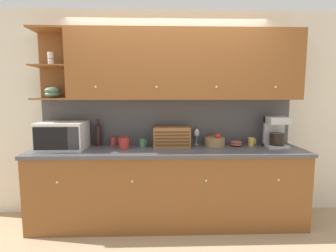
{
  "coord_description": "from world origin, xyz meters",
  "views": [
    {
      "loc": [
        -0.1,
        -3.38,
        1.56
      ],
      "look_at": [
        0.0,
        -0.23,
        1.18
      ],
      "focal_mm": 28.0,
      "sensor_mm": 36.0,
      "label": 1
    }
  ],
  "objects_px": {
    "storage_canister": "(124,143)",
    "mug_blue_second": "(252,142)",
    "mug_patterned_third": "(114,141)",
    "fruit_basket": "(215,141)",
    "mug": "(143,143)",
    "wine_glass": "(197,134)",
    "coffee_maker": "(276,132)",
    "microwave": "(63,136)",
    "bowl_stack_on_counter": "(236,144)",
    "wine_bottle": "(98,134)",
    "bread_box": "(172,137)"
  },
  "relations": [
    {
      "from": "storage_canister",
      "to": "mug_blue_second",
      "type": "xyz_separation_m",
      "value": [
        1.58,
        0.13,
        -0.02
      ]
    },
    {
      "from": "mug_patterned_third",
      "to": "fruit_basket",
      "type": "relative_size",
      "value": 0.43
    },
    {
      "from": "mug_patterned_third",
      "to": "mug",
      "type": "height_order",
      "value": "mug_patterned_third"
    },
    {
      "from": "wine_glass",
      "to": "coffee_maker",
      "type": "bearing_deg",
      "value": -11.3
    },
    {
      "from": "microwave",
      "to": "bowl_stack_on_counter",
      "type": "height_order",
      "value": "microwave"
    },
    {
      "from": "mug_patterned_third",
      "to": "mug",
      "type": "distance_m",
      "value": 0.4
    },
    {
      "from": "bowl_stack_on_counter",
      "to": "storage_canister",
      "type": "bearing_deg",
      "value": -175.73
    },
    {
      "from": "mug_patterned_third",
      "to": "wine_glass",
      "type": "xyz_separation_m",
      "value": [
        1.06,
        0.0,
        0.09
      ]
    },
    {
      "from": "wine_bottle",
      "to": "wine_glass",
      "type": "height_order",
      "value": "wine_bottle"
    },
    {
      "from": "microwave",
      "to": "coffee_maker",
      "type": "relative_size",
      "value": 1.44
    },
    {
      "from": "mug",
      "to": "wine_bottle",
      "type": "bearing_deg",
      "value": 169.87
    },
    {
      "from": "wine_glass",
      "to": "coffee_maker",
      "type": "distance_m",
      "value": 0.97
    },
    {
      "from": "mug",
      "to": "coffee_maker",
      "type": "bearing_deg",
      "value": -2.14
    },
    {
      "from": "wine_bottle",
      "to": "bowl_stack_on_counter",
      "type": "height_order",
      "value": "wine_bottle"
    },
    {
      "from": "fruit_basket",
      "to": "bowl_stack_on_counter",
      "type": "height_order",
      "value": "fruit_basket"
    },
    {
      "from": "storage_canister",
      "to": "mug",
      "type": "distance_m",
      "value": 0.24
    },
    {
      "from": "wine_glass",
      "to": "fruit_basket",
      "type": "xyz_separation_m",
      "value": [
        0.22,
        -0.12,
        -0.08
      ]
    },
    {
      "from": "bowl_stack_on_counter",
      "to": "mug_blue_second",
      "type": "bearing_deg",
      "value": 8.54
    },
    {
      "from": "mug_patterned_third",
      "to": "coffee_maker",
      "type": "bearing_deg",
      "value": -5.36
    },
    {
      "from": "mug_patterned_third",
      "to": "storage_canister",
      "type": "relative_size",
      "value": 0.74
    },
    {
      "from": "mug",
      "to": "coffee_maker",
      "type": "xyz_separation_m",
      "value": [
        1.63,
        -0.06,
        0.14
      ]
    },
    {
      "from": "mug_patterned_third",
      "to": "storage_canister",
      "type": "xyz_separation_m",
      "value": [
        0.16,
        -0.23,
        0.02
      ]
    },
    {
      "from": "microwave",
      "to": "mug_blue_second",
      "type": "distance_m",
      "value": 2.31
    },
    {
      "from": "mug",
      "to": "bread_box",
      "type": "height_order",
      "value": "bread_box"
    },
    {
      "from": "wine_glass",
      "to": "bread_box",
      "type": "bearing_deg",
      "value": -160.8
    },
    {
      "from": "bread_box",
      "to": "coffee_maker",
      "type": "height_order",
      "value": "coffee_maker"
    },
    {
      "from": "microwave",
      "to": "wine_bottle",
      "type": "height_order",
      "value": "wine_bottle"
    },
    {
      "from": "mug",
      "to": "mug_blue_second",
      "type": "bearing_deg",
      "value": 1.13
    },
    {
      "from": "wine_bottle",
      "to": "mug_blue_second",
      "type": "distance_m",
      "value": 1.94
    },
    {
      "from": "mug_patterned_third",
      "to": "wine_glass",
      "type": "distance_m",
      "value": 1.07
    },
    {
      "from": "mug",
      "to": "fruit_basket",
      "type": "bearing_deg",
      "value": 0.77
    },
    {
      "from": "microwave",
      "to": "coffee_maker",
      "type": "bearing_deg",
      "value": 0.82
    },
    {
      "from": "fruit_basket",
      "to": "coffee_maker",
      "type": "height_order",
      "value": "coffee_maker"
    },
    {
      "from": "microwave",
      "to": "wine_glass",
      "type": "bearing_deg",
      "value": 7.97
    },
    {
      "from": "wine_bottle",
      "to": "mug",
      "type": "relative_size",
      "value": 3.43
    },
    {
      "from": "microwave",
      "to": "bowl_stack_on_counter",
      "type": "xyz_separation_m",
      "value": [
        2.1,
        0.09,
        -0.13
      ]
    },
    {
      "from": "bread_box",
      "to": "microwave",
      "type": "bearing_deg",
      "value": -175.01
    },
    {
      "from": "bowl_stack_on_counter",
      "to": "coffee_maker",
      "type": "relative_size",
      "value": 0.39
    },
    {
      "from": "fruit_basket",
      "to": "bowl_stack_on_counter",
      "type": "xyz_separation_m",
      "value": [
        0.26,
        -0.02,
        -0.03
      ]
    },
    {
      "from": "bowl_stack_on_counter",
      "to": "wine_glass",
      "type": "bearing_deg",
      "value": 164.59
    },
    {
      "from": "coffee_maker",
      "to": "fruit_basket",
      "type": "bearing_deg",
      "value": 174.31
    },
    {
      "from": "storage_canister",
      "to": "fruit_basket",
      "type": "bearing_deg",
      "value": 6.08
    },
    {
      "from": "coffee_maker",
      "to": "microwave",
      "type": "bearing_deg",
      "value": -179.18
    },
    {
      "from": "mug",
      "to": "coffee_maker",
      "type": "distance_m",
      "value": 1.64
    },
    {
      "from": "microwave",
      "to": "mug",
      "type": "height_order",
      "value": "microwave"
    },
    {
      "from": "wine_glass",
      "to": "storage_canister",
      "type": "bearing_deg",
      "value": -165.34
    },
    {
      "from": "wine_bottle",
      "to": "mug_blue_second",
      "type": "bearing_deg",
      "value": -2.2
    },
    {
      "from": "storage_canister",
      "to": "coffee_maker",
      "type": "bearing_deg",
      "value": 1.41
    },
    {
      "from": "bread_box",
      "to": "coffee_maker",
      "type": "distance_m",
      "value": 1.28
    },
    {
      "from": "mug",
      "to": "wine_glass",
      "type": "distance_m",
      "value": 0.7
    }
  ]
}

